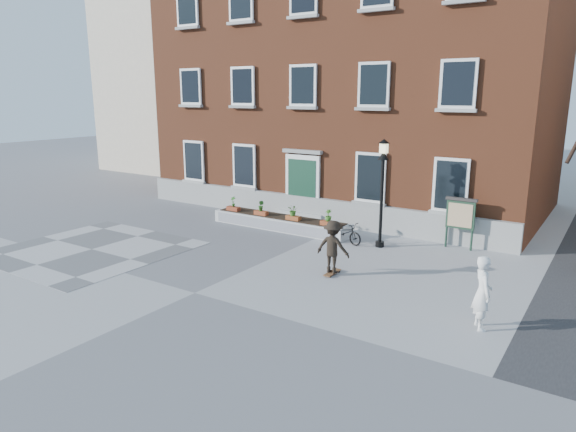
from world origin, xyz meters
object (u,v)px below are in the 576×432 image
Objects in this scene: skateboarder at (333,247)px; bystander at (482,293)px; bicycle at (345,232)px; notice_board at (460,215)px; lamp_post at (383,178)px.

bystander is at bearing -15.93° from skateboarder.
notice_board is (3.77, 1.62, 0.86)m from bicycle.
lamp_post reaches higher than bystander.
skateboarder reaches higher than bicycle.
bystander is 0.96× the size of notice_board.
notice_board is 5.51m from skateboarder.
skateboarder is at bearing -147.06° from bicycle.
bicycle is at bearing -168.08° from lamp_post.
lamp_post is 3.08m from notice_board.
bystander is (6.03, -4.65, 0.50)m from bicycle.
lamp_post is at bearing -151.42° from notice_board.
bystander is 4.93m from skateboarder.
bystander is 0.46× the size of lamp_post.
bicycle is 7.63m from bystander.
bystander is 6.67m from notice_board.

